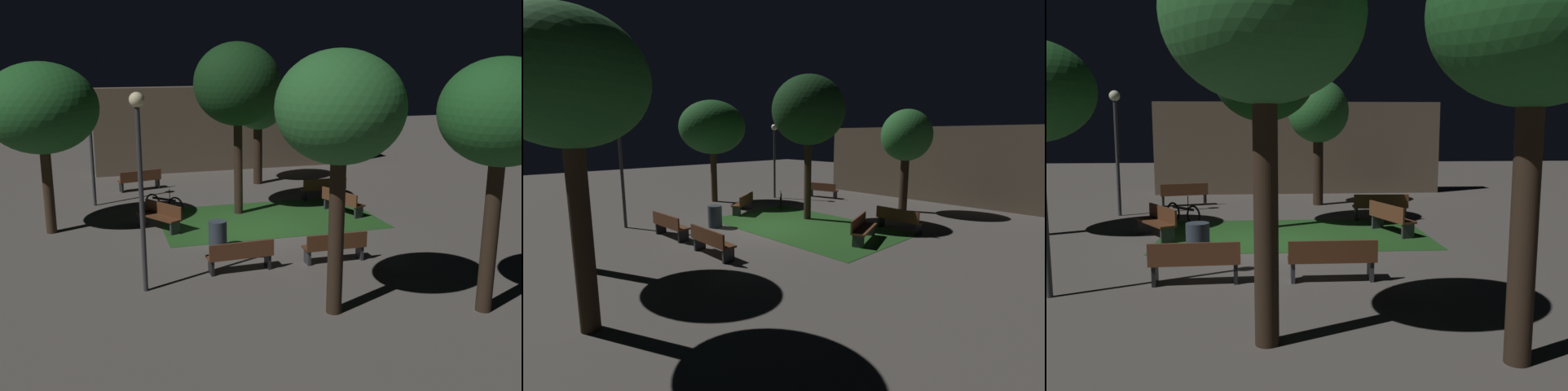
% 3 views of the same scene
% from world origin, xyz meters
% --- Properties ---
extents(ground_plane, '(60.00, 60.00, 0.00)m').
position_xyz_m(ground_plane, '(0.00, 0.00, 0.00)').
color(ground_plane, '#56514C').
extents(grass_lawn, '(7.59, 4.59, 0.01)m').
position_xyz_m(grass_lawn, '(0.84, 1.26, 0.01)').
color(grass_lawn, '#23511E').
rests_on(grass_lawn, ground).
extents(bench_near_trees, '(1.82, 0.56, 0.88)m').
position_xyz_m(bench_near_trees, '(-1.37, -3.54, 0.48)').
color(bench_near_trees, brown).
rests_on(bench_near_trees, ground).
extents(bench_lawn_edge, '(1.80, 0.49, 0.88)m').
position_xyz_m(bench_lawn_edge, '(1.38, -3.54, 0.48)').
color(bench_lawn_edge, '#512D19').
rests_on(bench_lawn_edge, ground).
extents(bench_corner, '(1.39, 1.77, 0.88)m').
position_xyz_m(bench_corner, '(-2.99, 1.01, 0.48)').
color(bench_corner, '#512D19').
rests_on(bench_corner, ground).
extents(bench_front_right, '(1.82, 0.54, 0.88)m').
position_xyz_m(bench_front_right, '(3.79, 3.31, 0.48)').
color(bench_front_right, '#512D19').
rests_on(bench_front_right, ground).
extents(bench_back_row, '(1.07, 1.86, 0.88)m').
position_xyz_m(bench_back_row, '(3.62, 1.13, 0.48)').
color(bench_back_row, brown).
rests_on(bench_back_row, ground).
extents(bench_by_lamp, '(1.86, 0.90, 0.88)m').
position_xyz_m(bench_by_lamp, '(-3.17, 6.96, 0.48)').
color(bench_by_lamp, brown).
rests_on(bench_by_lamp, ground).
extents(tree_right_canopy, '(3.09, 3.09, 6.15)m').
position_xyz_m(tree_right_canopy, '(0.00, 2.23, 4.66)').
color(tree_right_canopy, '#2D2116').
rests_on(tree_right_canopy, ground).
extents(tree_lawn_side, '(2.70, 2.70, 5.74)m').
position_xyz_m(tree_lawn_side, '(3.42, -7.47, 4.50)').
color(tree_lawn_side, '#2D2116').
rests_on(tree_lawn_side, ground).
extents(tree_back_right, '(2.36, 2.36, 4.87)m').
position_xyz_m(tree_back_right, '(2.04, 6.87, 3.59)').
color(tree_back_right, '#2D2116').
rests_on(tree_back_right, ground).
extents(tree_left_canopy, '(2.79, 2.79, 5.91)m').
position_xyz_m(tree_left_canopy, '(0.06, -6.61, 4.62)').
color(tree_left_canopy, '#2D2116').
rests_on(tree_left_canopy, ground).
extents(lamp_post_plaza_west, '(0.36, 0.36, 4.29)m').
position_xyz_m(lamp_post_plaza_west, '(-5.07, 4.85, 2.94)').
color(lamp_post_plaza_west, '#333338').
rests_on(lamp_post_plaza_west, ground).
extents(trash_bin, '(0.55, 0.55, 0.87)m').
position_xyz_m(trash_bin, '(-1.57, -1.51, 0.44)').
color(trash_bin, '#2D3842').
rests_on(trash_bin, ground).
extents(bicycle, '(1.26, 1.24, 0.93)m').
position_xyz_m(bicycle, '(-2.62, 3.07, 0.34)').
color(bicycle, black).
rests_on(bicycle, ground).
extents(building_wall_backdrop, '(12.85, 0.80, 4.13)m').
position_xyz_m(building_wall_backdrop, '(1.47, 10.60, 2.07)').
color(building_wall_backdrop, brown).
rests_on(building_wall_backdrop, ground).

